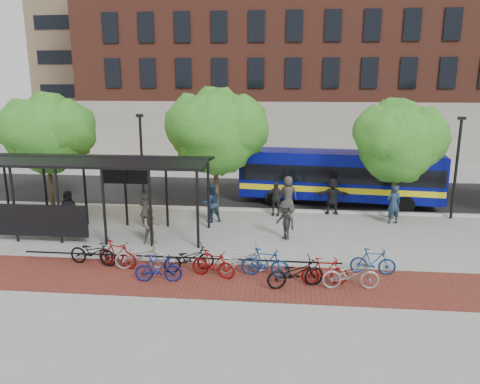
# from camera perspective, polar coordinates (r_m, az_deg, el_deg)

# --- Properties ---
(ground) EXTENTS (160.00, 160.00, 0.00)m
(ground) POSITION_cam_1_polar(r_m,az_deg,el_deg) (21.31, 3.83, -5.33)
(ground) COLOR #9E9E99
(ground) RESTS_ON ground
(asphalt_street) EXTENTS (160.00, 8.00, 0.01)m
(asphalt_street) POSITION_cam_1_polar(r_m,az_deg,el_deg) (28.99, 4.38, -0.13)
(asphalt_street) COLOR black
(asphalt_street) RESTS_ON ground
(curb) EXTENTS (160.00, 0.25, 0.12)m
(curb) POSITION_cam_1_polar(r_m,az_deg,el_deg) (25.11, 4.15, -2.21)
(curb) COLOR #B7B7B2
(curb) RESTS_ON ground
(brick_strip) EXTENTS (24.00, 3.00, 0.01)m
(brick_strip) POSITION_cam_1_polar(r_m,az_deg,el_deg) (16.86, -3.70, -10.67)
(brick_strip) COLOR maroon
(brick_strip) RESTS_ON ground
(bike_rack_rail) EXTENTS (12.00, 0.05, 0.95)m
(bike_rack_rail) POSITION_cam_1_polar(r_m,az_deg,el_deg) (17.91, -7.39, -9.25)
(bike_rack_rail) COLOR black
(bike_rack_rail) RESTS_ON ground
(building_brick) EXTENTS (55.00, 14.00, 20.00)m
(building_brick) POSITION_cam_1_polar(r_m,az_deg,el_deg) (47.17, 18.01, 16.87)
(building_brick) COLOR brown
(building_brick) RESTS_ON ground
(building_tower) EXTENTS (22.00, 22.00, 30.00)m
(building_tower) POSITION_cam_1_polar(r_m,az_deg,el_deg) (62.88, -10.32, 20.97)
(building_tower) COLOR #7A664C
(building_tower) RESTS_ON ground
(bus_shelter) EXTENTS (10.60, 3.07, 3.60)m
(bus_shelter) POSITION_cam_1_polar(r_m,az_deg,el_deg) (21.86, -17.93, 2.65)
(bus_shelter) COLOR black
(bus_shelter) RESTS_ON ground
(tree_a) EXTENTS (4.90, 4.00, 6.18)m
(tree_a) POSITION_cam_1_polar(r_m,az_deg,el_deg) (26.74, -22.36, 6.92)
(tree_a) COLOR #382619
(tree_a) RESTS_ON ground
(tree_b) EXTENTS (5.15, 4.20, 6.47)m
(tree_b) POSITION_cam_1_polar(r_m,az_deg,el_deg) (23.87, -2.76, 7.75)
(tree_b) COLOR #382619
(tree_b) RESTS_ON ground
(tree_c) EXTENTS (4.66, 3.80, 5.92)m
(tree_c) POSITION_cam_1_polar(r_m,az_deg,el_deg) (24.29, 18.87, 6.17)
(tree_c) COLOR #382619
(tree_c) RESTS_ON ground
(lamp_post_left) EXTENTS (0.35, 0.20, 5.12)m
(lamp_post_left) POSITION_cam_1_polar(r_m,az_deg,el_deg) (25.27, -11.88, 3.89)
(lamp_post_left) COLOR black
(lamp_post_left) RESTS_ON ground
(lamp_post_right) EXTENTS (0.35, 0.20, 5.12)m
(lamp_post_right) POSITION_cam_1_polar(r_m,az_deg,el_deg) (25.53, 24.90, 2.99)
(lamp_post_right) COLOR black
(lamp_post_right) RESTS_ON ground
(bus) EXTENTS (11.18, 3.55, 2.97)m
(bus) POSITION_cam_1_polar(r_m,az_deg,el_deg) (26.73, 12.00, 2.14)
(bus) COLOR #060C79
(bus) RESTS_ON ground
(bike_0) EXTENTS (2.02, 0.98, 1.02)m
(bike_0) POSITION_cam_1_polar(r_m,az_deg,el_deg) (18.79, -17.48, -7.00)
(bike_0) COLOR black
(bike_0) RESTS_ON ground
(bike_1) EXTENTS (1.79, 0.97, 1.03)m
(bike_1) POSITION_cam_1_polar(r_m,az_deg,el_deg) (18.31, -14.75, -7.33)
(bike_1) COLOR maroon
(bike_1) RESTS_ON ground
(bike_2) EXTENTS (2.01, 0.93, 1.01)m
(bike_2) POSITION_cam_1_polar(r_m,az_deg,el_deg) (17.96, -12.00, -7.63)
(bike_2) COLOR #949496
(bike_2) RESTS_ON ground
(bike_3) EXTENTS (1.70, 0.62, 1.00)m
(bike_3) POSITION_cam_1_polar(r_m,az_deg,el_deg) (16.76, -9.92, -9.16)
(bike_3) COLOR navy
(bike_3) RESTS_ON ground
(bike_4) EXTENTS (1.99, 1.32, 0.99)m
(bike_4) POSITION_cam_1_polar(r_m,az_deg,el_deg) (17.49, -6.23, -8.04)
(bike_4) COLOR black
(bike_4) RESTS_ON ground
(bike_5) EXTENTS (1.74, 0.92, 1.00)m
(bike_5) POSITION_cam_1_polar(r_m,az_deg,el_deg) (16.90, -3.29, -8.75)
(bike_5) COLOR maroon
(bike_5) RESTS_ON ground
(bike_6) EXTENTS (2.01, 1.10, 1.00)m
(bike_6) POSITION_cam_1_polar(r_m,az_deg,el_deg) (17.23, 0.37, -8.28)
(bike_6) COLOR #A2A2A5
(bike_6) RESTS_ON ground
(bike_7) EXTENTS (1.82, 0.75, 1.06)m
(bike_7) POSITION_cam_1_polar(r_m,az_deg,el_deg) (16.93, 3.08, -8.60)
(bike_7) COLOR navy
(bike_7) RESTS_ON ground
(bike_8) EXTENTS (2.12, 1.30, 1.05)m
(bike_8) POSITION_cam_1_polar(r_m,az_deg,el_deg) (16.21, 6.77, -9.75)
(bike_8) COLOR black
(bike_8) RESTS_ON ground
(bike_9) EXTENTS (1.68, 0.61, 0.99)m
(bike_9) POSITION_cam_1_polar(r_m,az_deg,el_deg) (16.57, 10.31, -9.48)
(bike_9) COLOR maroon
(bike_9) RESTS_ON ground
(bike_10) EXTENTS (1.98, 0.82, 1.02)m
(bike_10) POSITION_cam_1_polar(r_m,az_deg,el_deg) (16.44, 13.37, -9.78)
(bike_10) COLOR #959597
(bike_10) RESTS_ON ground
(bike_11) EXTENTS (1.66, 0.58, 0.98)m
(bike_11) POSITION_cam_1_polar(r_m,az_deg,el_deg) (17.80, 15.91, -8.14)
(bike_11) COLOR navy
(bike_11) RESTS_ON ground
(pedestrian_0) EXTENTS (0.93, 0.69, 1.73)m
(pedestrian_0) POSITION_cam_1_polar(r_m,az_deg,el_deg) (23.89, -20.16, -1.88)
(pedestrian_0) COLOR black
(pedestrian_0) RESTS_ON ground
(pedestrian_1) EXTENTS (0.69, 0.52, 1.73)m
(pedestrian_1) POSITION_cam_1_polar(r_m,az_deg,el_deg) (22.64, -11.46, -2.14)
(pedestrian_1) COLOR #473F39
(pedestrian_1) RESTS_ON ground
(pedestrian_2) EXTENTS (1.18, 1.09, 1.94)m
(pedestrian_2) POSITION_cam_1_polar(r_m,az_deg,el_deg) (23.04, -3.48, -1.32)
(pedestrian_2) COLOR #1C2E41
(pedestrian_2) RESTS_ON ground
(pedestrian_4) EXTENTS (1.07, 0.49, 1.79)m
(pedestrian_4) POSITION_cam_1_polar(r_m,az_deg,el_deg) (24.16, 4.36, -0.80)
(pedestrian_4) COLOR #262626
(pedestrian_4) RESTS_ON ground
(pedestrian_5) EXTENTS (1.80, 0.62, 1.92)m
(pedestrian_5) POSITION_cam_1_polar(r_m,az_deg,el_deg) (24.80, 11.21, -0.50)
(pedestrian_5) COLOR black
(pedestrian_5) RESTS_ON ground
(pedestrian_6) EXTENTS (1.04, 0.76, 1.97)m
(pedestrian_6) POSITION_cam_1_polar(r_m,az_deg,el_deg) (24.67, 5.87, -0.32)
(pedestrian_6) COLOR #3B362F
(pedestrian_6) RESTS_ON ground
(pedestrian_7) EXTENTS (0.80, 0.63, 1.95)m
(pedestrian_7) POSITION_cam_1_polar(r_m,az_deg,el_deg) (23.94, 18.22, -1.42)
(pedestrian_7) COLOR #1D3044
(pedestrian_7) RESTS_ON ground
(pedestrian_8) EXTENTS (0.95, 0.89, 1.56)m
(pedestrian_8) POSITION_cam_1_polar(r_m,az_deg,el_deg) (20.44, -10.76, -4.09)
(pedestrian_8) COLOR #635A4A
(pedestrian_8) RESTS_ON ground
(pedestrian_9) EXTENTS (1.23, 1.29, 1.76)m
(pedestrian_9) POSITION_cam_1_polar(r_m,az_deg,el_deg) (20.64, 5.55, -3.44)
(pedestrian_9) COLOR #282828
(pedestrian_9) RESTS_ON ground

